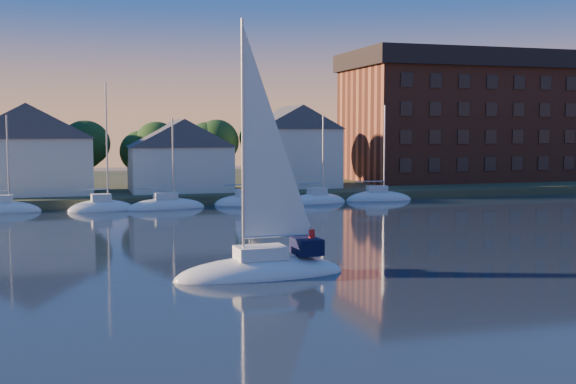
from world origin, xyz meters
name	(u,v)px	position (x,y,z in m)	size (l,w,h in m)	color
ground	(538,328)	(0.00, 0.00, 0.00)	(260.00, 260.00, 0.00)	black
shoreline_land	(204,186)	(0.00, 75.00, 0.00)	(160.00, 50.00, 2.00)	#333B22
wooden_dock	(242,203)	(0.00, 52.00, 0.00)	(120.00, 3.00, 1.00)	brown
clubhouse_west	(29,148)	(-22.00, 58.00, 5.93)	(13.65, 9.45, 9.64)	beige
clubhouse_centre	(180,154)	(-6.00, 57.00, 5.13)	(11.55, 8.40, 8.08)	beige
clubhouse_east	(293,146)	(8.00, 59.00, 6.00)	(10.50, 8.40, 9.80)	beige
condo_block	(459,116)	(34.00, 64.95, 9.79)	(31.00, 17.00, 17.40)	brown
tree_line	(237,136)	(2.00, 63.00, 7.18)	(93.40, 5.40, 8.90)	#392A19
moored_fleet	(132,208)	(-12.00, 49.00, 0.10)	(63.50, 2.40, 12.05)	silver
hero_sailboat	(263,265)	(-7.93, 13.17, 0.61)	(9.77, 3.60, 14.87)	silver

